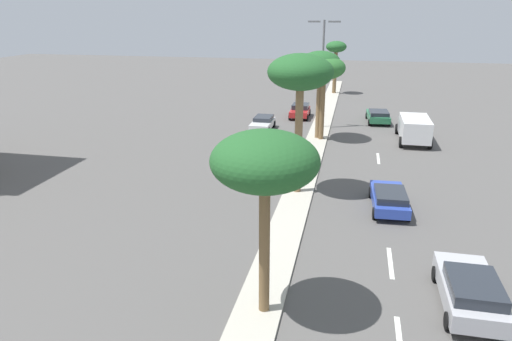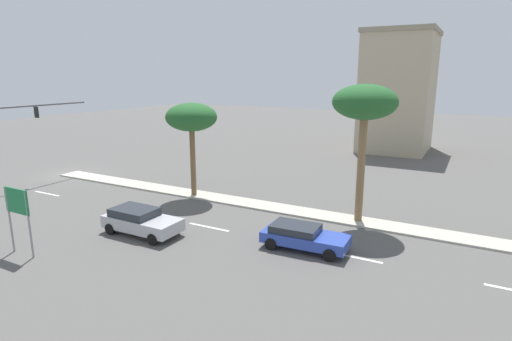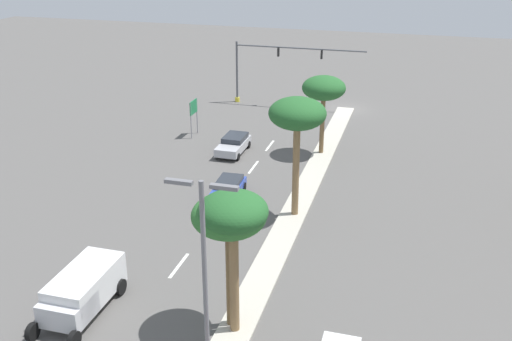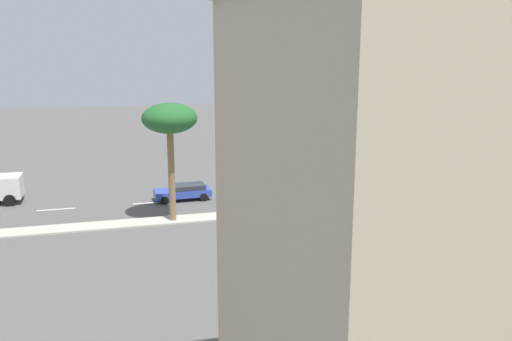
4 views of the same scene
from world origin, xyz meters
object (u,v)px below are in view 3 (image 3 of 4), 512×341
object	(u,v)px
box_truck	(81,292)
palm_tree_rear	(229,218)
palm_tree_front	(233,216)
sedan_silver_mid	(234,144)
traffic_signal_gantry	(266,65)
palm_tree_outboard	(297,116)
sedan_blue_leading	(228,189)
street_lamp_far	(205,274)
directional_road_sign	(194,110)
palm_tree_trailing	(324,89)

from	to	relation	value
box_truck	palm_tree_rear	bearing A→B (deg)	-172.48
palm_tree_front	sedan_silver_mid	distance (m)	25.44
palm_tree_rear	box_truck	bearing A→B (deg)	7.52
traffic_signal_gantry	box_truck	xyz separation A→B (m)	(-0.79, 39.82, -3.14)
palm_tree_outboard	sedan_blue_leading	bearing A→B (deg)	-15.57
traffic_signal_gantry	palm_tree_front	distance (m)	40.22
traffic_signal_gantry	palm_tree_rear	world-z (taller)	palm_tree_rear
palm_tree_rear	sedan_blue_leading	bearing A→B (deg)	-70.95
street_lamp_far	palm_tree_outboard	bearing A→B (deg)	-90.02
street_lamp_far	palm_tree_rear	bearing A→B (deg)	-84.17
palm_tree_outboard	sedan_silver_mid	distance (m)	14.53
traffic_signal_gantry	palm_tree_rear	xyz separation A→B (m)	(-8.53, 38.80, 1.69)
traffic_signal_gantry	sedan_silver_mid	size ratio (longest dim) A/B	3.16
palm_tree_outboard	box_truck	xyz separation A→B (m)	(8.20, 13.78, -5.96)
traffic_signal_gantry	sedan_blue_leading	world-z (taller)	traffic_signal_gantry
directional_road_sign	palm_tree_rear	size ratio (longest dim) A/B	0.49
palm_tree_front	box_truck	xyz separation A→B (m)	(8.06, 0.63, -5.17)
directional_road_sign	palm_tree_front	distance (m)	29.93
palm_tree_rear	sedan_blue_leading	size ratio (longest dim) A/B	1.55
traffic_signal_gantry	sedan_blue_leading	bearing A→B (deg)	98.37
palm_tree_front	box_truck	size ratio (longest dim) A/B	1.26
palm_tree_outboard	palm_tree_rear	bearing A→B (deg)	87.93
palm_tree_rear	sedan_silver_mid	world-z (taller)	palm_tree_rear
palm_tree_trailing	directional_road_sign	bearing A→B (deg)	-6.55
sedan_silver_mid	box_truck	size ratio (longest dim) A/B	0.78
palm_tree_trailing	box_truck	xyz separation A→B (m)	(7.87, 26.06, -4.61)
palm_tree_rear	palm_tree_trailing	bearing A→B (deg)	-90.30
palm_tree_rear	traffic_signal_gantry	bearing A→B (deg)	-77.60
palm_tree_trailing	street_lamp_far	size ratio (longest dim) A/B	0.70
palm_tree_rear	palm_tree_front	size ratio (longest dim) A/B	0.95
palm_tree_outboard	palm_tree_rear	size ratio (longest dim) A/B	1.18
traffic_signal_gantry	palm_tree_trailing	world-z (taller)	palm_tree_trailing
palm_tree_trailing	palm_tree_rear	world-z (taller)	palm_tree_rear
traffic_signal_gantry	box_truck	distance (m)	39.95
traffic_signal_gantry	palm_tree_outboard	bearing A→B (deg)	109.05
sedan_silver_mid	box_truck	distance (m)	24.24
palm_tree_trailing	street_lamp_far	xyz separation A→B (m)	(-0.32, 29.50, 0.00)
palm_tree_trailing	sedan_blue_leading	distance (m)	12.97
street_lamp_far	sedan_silver_mid	size ratio (longest dim) A/B	2.13
palm_tree_trailing	street_lamp_far	bearing A→B (deg)	90.63
directional_road_sign	sedan_blue_leading	bearing A→B (deg)	121.18
palm_tree_trailing	palm_tree_outboard	distance (m)	12.36
palm_tree_front	directional_road_sign	bearing A→B (deg)	-64.80
sedan_silver_mid	box_truck	xyz separation A→B (m)	(0.39, 24.23, 0.44)
palm_tree_front	street_lamp_far	size ratio (longest dim) A/B	0.76
palm_tree_outboard	palm_tree_front	size ratio (longest dim) A/B	1.12
palm_tree_rear	directional_road_sign	bearing A→B (deg)	-65.05
palm_tree_rear	sedan_silver_mid	xyz separation A→B (m)	(7.35, -23.21, -5.27)
directional_road_sign	street_lamp_far	xyz separation A→B (m)	(-12.77, 30.93, 3.31)
traffic_signal_gantry	palm_tree_front	xyz separation A→B (m)	(-8.86, 39.18, 2.03)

